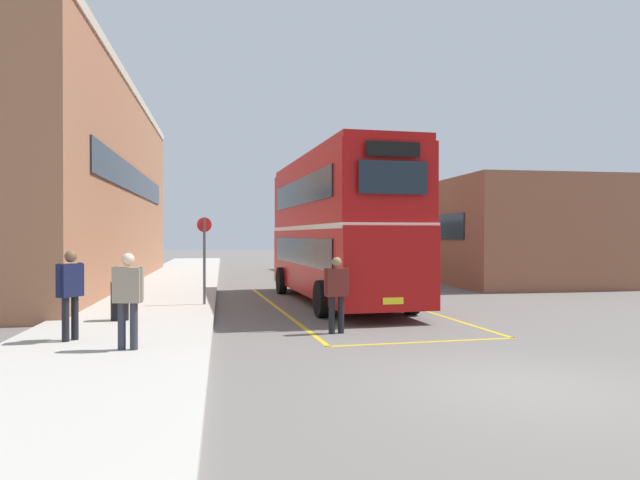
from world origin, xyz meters
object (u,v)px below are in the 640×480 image
(pedestrian_waiting_near, at_px, (70,288))
(litter_bin, at_px, (120,300))
(bus_stop_sign, at_px, (204,252))
(pedestrian_waiting_far, at_px, (128,293))
(pedestrian_boarding, at_px, (336,289))
(double_decker_bus, at_px, (336,226))
(single_deck_bus, at_px, (332,245))

(pedestrian_waiting_near, height_order, litter_bin, pedestrian_waiting_near)
(bus_stop_sign, bearing_deg, pedestrian_waiting_far, -99.55)
(pedestrian_boarding, distance_m, bus_stop_sign, 5.88)
(double_decker_bus, distance_m, litter_bin, 7.58)
(pedestrian_waiting_near, distance_m, pedestrian_waiting_far, 1.68)
(double_decker_bus, xyz_separation_m, pedestrian_waiting_far, (-5.38, -7.82, -1.35))
(pedestrian_waiting_near, relative_size, bus_stop_sign, 0.68)
(pedestrian_waiting_near, bearing_deg, bus_stop_sign, 67.21)
(single_deck_bus, xyz_separation_m, pedestrian_waiting_near, (-9.30, -21.59, -0.46))
(double_decker_bus, bearing_deg, single_deck_bus, 79.86)
(single_deck_bus, height_order, pedestrian_waiting_near, single_deck_bus)
(single_deck_bus, relative_size, pedestrian_waiting_far, 5.30)
(single_deck_bus, bearing_deg, pedestrian_waiting_near, -113.31)
(litter_bin, bearing_deg, single_deck_bus, 64.93)
(pedestrian_waiting_near, xyz_separation_m, pedestrian_waiting_far, (1.26, -1.12, -0.02))
(pedestrian_waiting_far, distance_m, litter_bin, 3.95)
(single_deck_bus, bearing_deg, bus_stop_sign, -113.50)
(double_decker_bus, bearing_deg, litter_bin, -147.13)
(single_deck_bus, distance_m, litter_bin, 20.86)
(pedestrian_boarding, height_order, litter_bin, pedestrian_boarding)
(pedestrian_boarding, relative_size, pedestrian_waiting_far, 0.98)
(pedestrian_waiting_near, height_order, bus_stop_sign, bus_stop_sign)
(double_decker_bus, distance_m, pedestrian_boarding, 6.22)
(double_decker_bus, distance_m, bus_stop_sign, 4.41)
(double_decker_bus, relative_size, pedestrian_waiting_far, 6.11)
(litter_bin, bearing_deg, pedestrian_waiting_far, -78.53)
(pedestrian_boarding, distance_m, pedestrian_waiting_near, 5.53)
(single_deck_bus, bearing_deg, double_decker_bus, -100.14)
(bus_stop_sign, bearing_deg, pedestrian_boarding, -58.32)
(pedestrian_waiting_far, bearing_deg, pedestrian_boarding, 24.20)
(pedestrian_waiting_near, relative_size, litter_bin, 1.85)
(litter_bin, distance_m, bus_stop_sign, 3.75)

